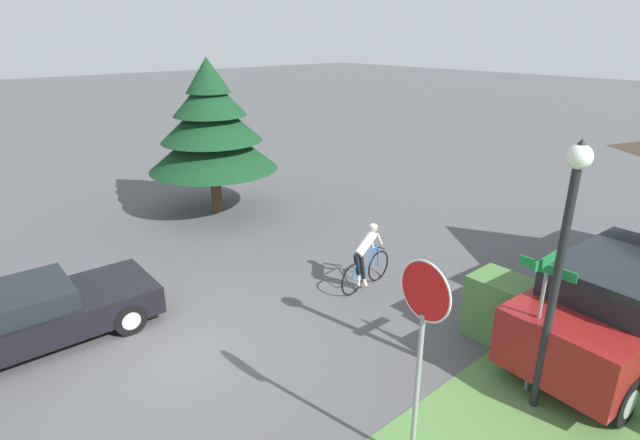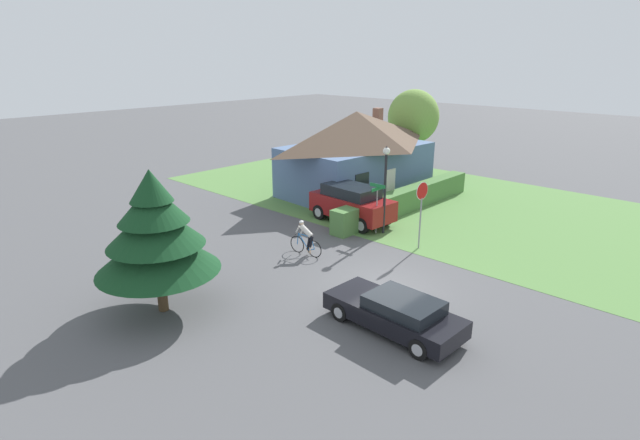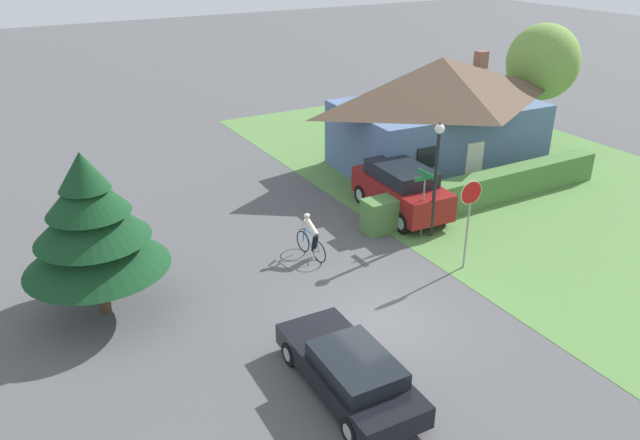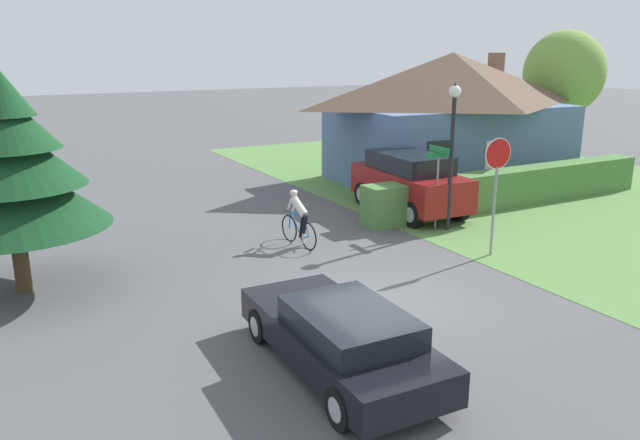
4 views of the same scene
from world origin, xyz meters
name	(u,v)px [view 3 (image 3 of 4)]	position (x,y,z in m)	size (l,w,h in m)	color
ground_plane	(377,325)	(0.00, 0.00, 0.00)	(140.00, 140.00, 0.00)	#515154
grass_verge_right	(552,198)	(11.72, 4.00, 0.01)	(16.00, 36.00, 0.01)	#568442
cottage_house	(438,112)	(9.93, 9.65, 2.67)	(10.01, 6.60, 5.15)	slate
hedge_row	(487,189)	(8.93, 5.09, 0.64)	(11.95, 0.90, 1.27)	#4C7A3D
sedan_left_lane	(350,371)	(-2.22, -1.99, 0.61)	(1.96, 4.62, 1.21)	black
cyclist	(311,237)	(0.36, 4.58, 0.74)	(0.44, 1.75, 1.56)	black
parked_suv_right	(401,189)	(5.21, 6.00, 1.03)	(2.25, 4.63, 1.99)	maroon
stop_sign	(470,206)	(4.42, 1.35, 2.25)	(0.80, 0.09, 3.12)	gray
street_lamp	(437,162)	(4.98, 3.76, 2.93)	(0.35, 0.35, 4.36)	black
street_name_sign	(424,191)	(4.72, 4.01, 1.76)	(0.90, 0.90, 2.52)	gray
conifer_tall_near	(91,225)	(-6.63, 4.63, 2.85)	(4.13, 4.13, 4.99)	#4C3823
deciduous_tree_right	(543,62)	(16.88, 10.04, 4.20)	(3.65, 3.65, 6.13)	#4C3823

